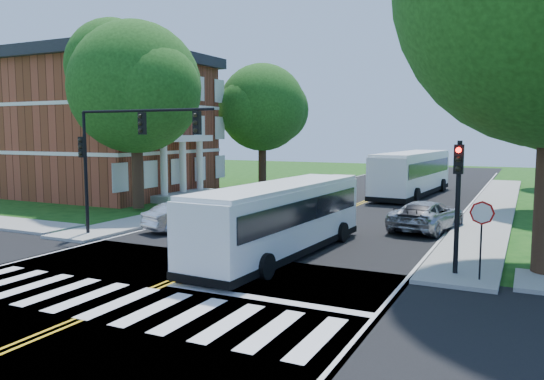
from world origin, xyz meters
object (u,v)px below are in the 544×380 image
Objects in this scene: signal_nw at (123,142)px; bus_follow at (412,173)px; hatchback at (185,216)px; signal_ne at (458,189)px; dark_sedan at (424,216)px; suv at (427,215)px; bus_lead at (281,218)px.

signal_nw is 24.34m from bus_follow.
hatchback is at bearing 74.35° from signal_nw.
signal_ne is 13.72m from hatchback.
dark_sedan is (11.58, 8.40, -3.66)m from signal_nw.
suv is 0.14m from dark_sedan.
bus_lead is at bearing 92.58° from bus_follow.
dark_sedan is at bearing 35.97° from signal_nw.
bus_follow reaches higher than suv.
bus_follow reaches higher than hatchback.
hatchback is (-6.56, 2.88, -0.79)m from bus_lead.
bus_lead reaches higher than dark_sedan.
signal_nw is at bearing 6.00° from bus_lead.
dark_sedan is (3.49, -14.41, -1.05)m from bus_follow.
dark_sedan reaches higher than hatchback.
bus_follow is 2.49× the size of suv.
signal_ne reaches higher than dark_sedan.
hatchback is (-7.16, -19.52, -1.06)m from bus_follow.
bus_lead is 9.13m from suv.
bus_follow is (0.60, 22.40, 0.27)m from bus_lead.
bus_lead is 9.01m from dark_sedan.
bus_follow is 2.69× the size of dark_sedan.
signal_ne is 9.03m from dark_sedan.
dark_sedan is (10.66, 5.12, 0.01)m from hatchback.
signal_nw is at bearing 74.60° from bus_follow.
bus_lead is (-6.57, 0.40, -1.47)m from signal_ne.
signal_nw is 8.03m from bus_lead.
bus_lead is 2.10× the size of suv.
signal_ne reaches higher than bus_follow.
dark_sedan is (-2.48, 8.39, -2.25)m from signal_ne.
signal_ne is 1.05× the size of hatchback.
signal_nw is 14.77m from dark_sedan.
dark_sedan is at bearing -134.31° from hatchback.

